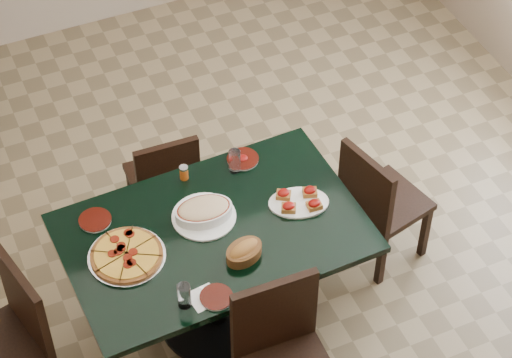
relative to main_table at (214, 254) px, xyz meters
name	(u,v)px	position (x,y,z in m)	size (l,w,h in m)	color
floor	(240,285)	(0.21, 0.17, -0.57)	(5.50, 5.50, 0.00)	olive
main_table	(214,254)	(0.00, 0.00, 0.00)	(1.55, 1.03, 0.75)	black
chair_far	(165,179)	(-0.02, 0.73, -0.13)	(0.39, 0.39, 0.80)	black
chair_near	(283,353)	(0.08, -0.68, -0.04)	(0.45, 0.45, 0.94)	black
chair_right	(377,200)	(1.00, 0.06, -0.08)	(0.49, 0.49, 0.87)	black
chair_left	(10,334)	(-1.10, -0.04, -0.04)	(0.52, 0.52, 0.93)	black
pepperoni_pizza	(127,255)	(-0.46, 0.01, 0.20)	(0.39, 0.39, 0.04)	silver
lasagna_casserole	(204,211)	(-0.01, 0.10, 0.23)	(0.33, 0.33, 0.09)	white
bread_basket	(244,251)	(0.08, -0.22, 0.22)	(0.24, 0.20, 0.09)	brown
bruschetta_platter	(299,201)	(0.48, -0.01, 0.21)	(0.37, 0.31, 0.05)	white
side_plate_near	(216,297)	(-0.15, -0.40, 0.19)	(0.16, 0.16, 0.02)	white
side_plate_far_r	(243,159)	(0.34, 0.41, 0.19)	(0.17, 0.17, 0.03)	white
side_plate_far_l	(95,220)	(-0.53, 0.30, 0.19)	(0.17, 0.17, 0.02)	white
napkin_setting	(204,298)	(-0.20, -0.38, 0.18)	(0.15, 0.15, 0.01)	white
water_glass_a	(235,161)	(0.27, 0.35, 0.25)	(0.06, 0.06, 0.14)	silver
water_glass_b	(184,296)	(-0.30, -0.38, 0.25)	(0.06, 0.06, 0.14)	silver
pepper_shaker	(184,172)	(0.00, 0.41, 0.22)	(0.05, 0.05, 0.08)	#D35A16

